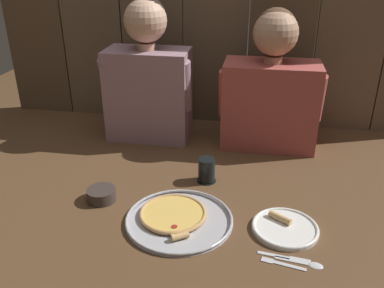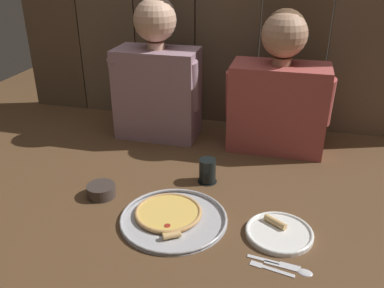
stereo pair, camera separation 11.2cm
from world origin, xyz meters
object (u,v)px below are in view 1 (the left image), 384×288
dinner_plate (285,228)px  drinking_glass (207,170)px  diner_left (148,76)px  diner_right (271,88)px  dipping_bowl (101,194)px  pizza_tray (177,217)px

dinner_plate → drinking_glass: size_ratio=2.24×
diner_left → diner_right: diner_left is taller
drinking_glass → diner_right: size_ratio=0.16×
dipping_bowl → drinking_glass: bearing=28.8°
dipping_bowl → diner_left: size_ratio=0.16×
diner_right → pizza_tray: bearing=-114.4°
dipping_bowl → diner_left: bearing=86.8°
pizza_tray → dinner_plate: size_ratio=1.67×
diner_right → diner_left: bearing=-180.0°
dinner_plate → diner_left: bearing=133.7°
drinking_glass → diner_left: diner_left is taller
dinner_plate → diner_left: (-0.62, 0.64, 0.29)m
drinking_glass → diner_right: (0.23, 0.38, 0.23)m
dipping_bowl → diner_right: 0.86m
diner_left → diner_right: bearing=0.0°
pizza_tray → dinner_plate: bearing=0.6°
drinking_glass → dipping_bowl: (-0.36, -0.20, -0.02)m
drinking_glass → dinner_plate: bearing=-42.3°
drinking_glass → dipping_bowl: bearing=-151.2°
dinner_plate → diner_left: size_ratio=0.34×
drinking_glass → dipping_bowl: 0.41m
diner_left → dinner_plate: bearing=-46.3°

